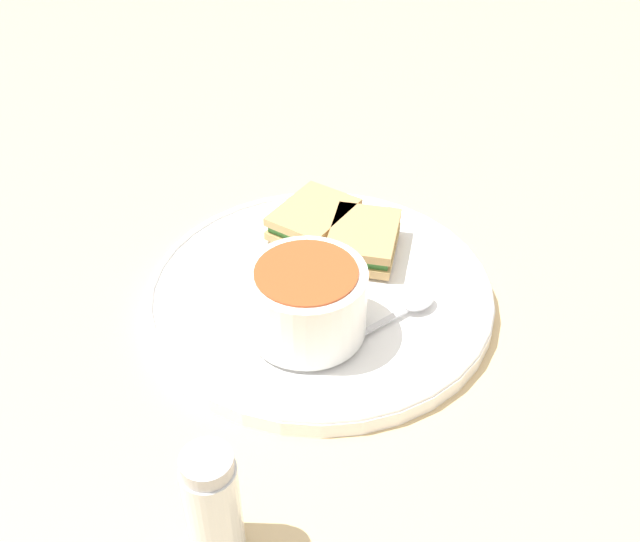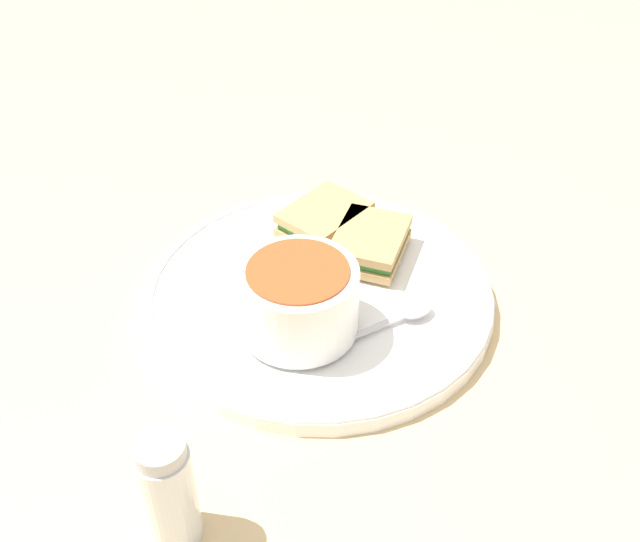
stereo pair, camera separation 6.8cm
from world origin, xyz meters
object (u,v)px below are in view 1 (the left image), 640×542
soup_bowl (307,300)px  spoon (411,305)px  sandwich_half_far (314,219)px  salt_shaker (213,505)px  sandwich_half_near (363,240)px

soup_bowl → spoon: size_ratio=0.94×
soup_bowl → sandwich_half_far: soup_bowl is taller
sandwich_half_far → salt_shaker: bearing=45.6°
spoon → sandwich_half_near: bearing=77.8°
sandwich_half_near → sandwich_half_far: 0.06m
sandwich_half_far → soup_bowl: bearing=54.1°
spoon → sandwich_half_far: (0.01, -0.15, 0.01)m
soup_bowl → sandwich_half_near: size_ratio=0.98×
sandwich_half_near → salt_shaker: (0.27, 0.20, 0.02)m
salt_shaker → sandwich_half_far: bearing=-134.4°
soup_bowl → sandwich_half_far: (-0.09, -0.12, -0.02)m
soup_bowl → spoon: soup_bowl is taller
soup_bowl → sandwich_half_near: bearing=-149.6°
spoon → salt_shaker: salt_shaker is taller
sandwich_half_near → soup_bowl: bearing=30.4°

